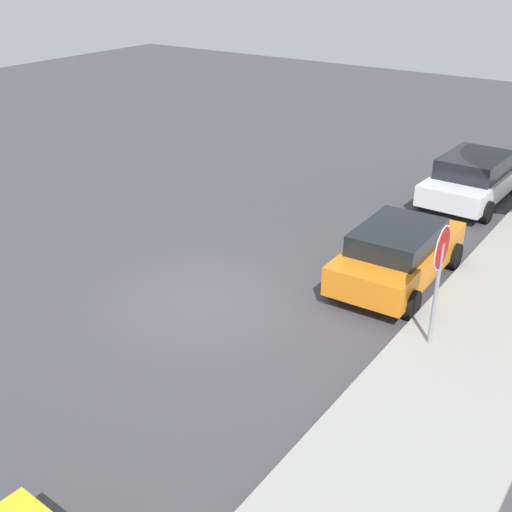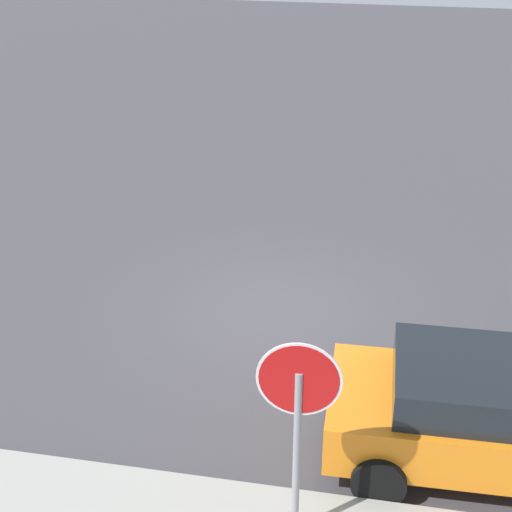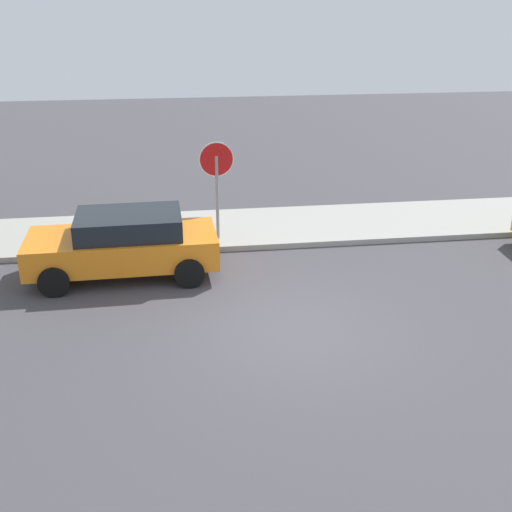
# 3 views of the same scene
# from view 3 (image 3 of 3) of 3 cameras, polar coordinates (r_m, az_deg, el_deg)

# --- Properties ---
(ground_plane) EXTENTS (60.00, 60.00, 0.00)m
(ground_plane) POSITION_cam_3_polar(r_m,az_deg,el_deg) (12.00, 3.30, -6.68)
(ground_plane) COLOR #423F44
(sidewalk_curb) EXTENTS (32.00, 2.92, 0.14)m
(sidewalk_curb) POSITION_cam_3_polar(r_m,az_deg,el_deg) (17.03, -0.29, 2.53)
(sidewalk_curb) COLOR #9E9B93
(sidewalk_curb) RESTS_ON ground_plane
(stop_sign) EXTENTS (0.85, 0.08, 2.57)m
(stop_sign) POSITION_cam_3_polar(r_m,az_deg,el_deg) (15.63, -3.51, 7.28)
(stop_sign) COLOR gray
(stop_sign) RESTS_ON ground_plane
(parked_car_orange) EXTENTS (4.14, 2.08, 1.42)m
(parked_car_orange) POSITION_cam_3_polar(r_m,az_deg,el_deg) (14.35, -11.63, 1.14)
(parked_car_orange) COLOR orange
(parked_car_orange) RESTS_ON ground_plane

